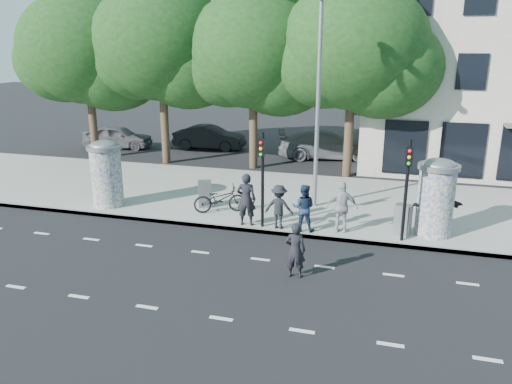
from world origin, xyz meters
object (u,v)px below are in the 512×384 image
(ped_f, at_px, (439,208))
(car_mid, at_px, (210,137))
(man_road, at_px, (295,250))
(car_right, at_px, (326,144))
(ad_column_left, at_px, (106,172))
(street_lamp, at_px, (318,89))
(ped_b, at_px, (246,199))
(car_left, at_px, (118,137))
(bicycle, at_px, (220,199))
(ped_c, at_px, (304,208))
(ad_column_right, at_px, (436,196))
(cabinet_right, at_px, (403,220))
(ped_d, at_px, (279,207))
(cabinet_left, at_px, (205,194))
(traffic_pole_near, at_px, (262,170))
(ped_e, at_px, (342,207))
(traffic_pole_far, at_px, (407,180))

(ped_f, distance_m, car_mid, 17.64)
(man_road, height_order, car_right, man_road)
(ad_column_left, relative_size, street_lamp, 0.33)
(ped_b, distance_m, car_right, 12.30)
(car_mid, bearing_deg, car_left, 101.70)
(bicycle, xyz_separation_m, car_left, (-10.62, 10.44, 0.05))
(street_lamp, xyz_separation_m, car_mid, (-8.34, 10.08, -4.06))
(ped_c, bearing_deg, car_right, -87.86)
(ped_f, bearing_deg, ad_column_right, -38.01)
(cabinet_right, bearing_deg, ped_d, -156.96)
(ped_b, distance_m, cabinet_right, 5.43)
(ad_column_right, xyz_separation_m, ped_b, (-6.40, -0.85, -0.43))
(cabinet_left, relative_size, car_right, 0.19)
(ped_d, bearing_deg, man_road, 111.91)
(ped_f, distance_m, car_left, 21.40)
(traffic_pole_near, distance_m, man_road, 4.01)
(ad_column_left, xyz_separation_m, cabinet_right, (11.39, -0.17, -0.84))
(car_right, bearing_deg, ped_e, 176.56)
(bicycle, xyz_separation_m, car_mid, (-4.95, 11.80, 0.05))
(ad_column_right, bearing_deg, traffic_pole_near, -171.11)
(ped_c, relative_size, car_right, 0.30)
(traffic_pole_near, bearing_deg, traffic_pole_far, 0.00)
(traffic_pole_near, bearing_deg, street_lamp, 63.77)
(ad_column_left, distance_m, ped_f, 12.54)
(ad_column_right, bearing_deg, car_right, 114.90)
(ped_e, xyz_separation_m, man_road, (-0.91, -3.53, -0.24))
(street_lamp, xyz_separation_m, ped_c, (0.07, -2.78, -3.81))
(man_road, bearing_deg, ad_column_left, -31.31)
(ped_d, xyz_separation_m, car_left, (-13.20, 11.49, -0.21))
(traffic_pole_far, height_order, bicycle, traffic_pole_far)
(ad_column_left, distance_m, car_mid, 12.24)
(ped_d, relative_size, cabinet_left, 1.46)
(car_mid, bearing_deg, cabinet_left, -161.75)
(ped_b, relative_size, ped_c, 1.15)
(cabinet_left, bearing_deg, ped_d, -47.74)
(ped_e, distance_m, man_road, 3.65)
(bicycle, relative_size, cabinet_right, 1.86)
(ad_column_right, distance_m, bicycle, 7.83)
(street_lamp, distance_m, man_road, 7.30)
(ad_column_right, height_order, car_left, ad_column_right)
(ad_column_left, xyz_separation_m, ped_c, (8.07, -0.65, -0.56))
(ad_column_left, height_order, bicycle, ad_column_left)
(street_lamp, height_order, car_mid, street_lamp)
(ped_b, bearing_deg, street_lamp, -133.80)
(ad_column_right, bearing_deg, ped_f, -18.01)
(ad_column_right, relative_size, ped_b, 1.39)
(ped_e, xyz_separation_m, bicycle, (-4.75, 0.85, -0.37))
(car_left, bearing_deg, ad_column_right, -129.75)
(ped_b, bearing_deg, cabinet_right, 176.92)
(traffic_pole_near, height_order, car_mid, traffic_pole_near)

